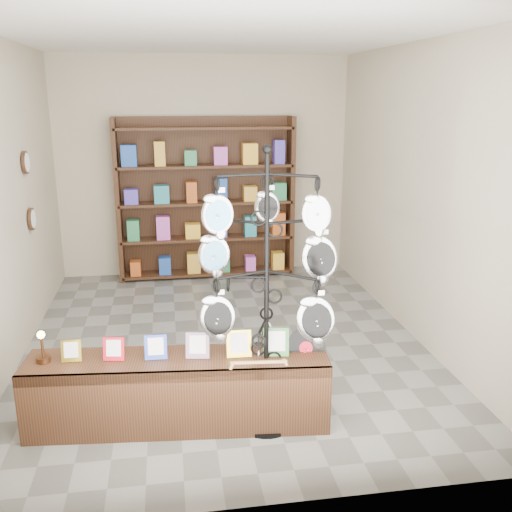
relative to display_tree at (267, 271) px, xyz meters
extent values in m
plane|color=slate|center=(-0.16, 1.59, -1.25)|extent=(5.00, 5.00, 0.00)
plane|color=#B3A990|center=(-0.16, 4.09, 0.25)|extent=(4.00, 0.00, 4.00)
plane|color=#B3A990|center=(-0.16, -0.91, 0.25)|extent=(4.00, 0.00, 4.00)
plane|color=#B3A990|center=(-2.16, 1.59, 0.25)|extent=(0.00, 5.00, 5.00)
plane|color=#B3A990|center=(1.84, 1.59, 0.25)|extent=(0.00, 5.00, 5.00)
plane|color=white|center=(-0.16, 1.59, 1.75)|extent=(5.00, 5.00, 0.00)
cylinder|color=black|center=(0.00, 0.00, -1.23)|extent=(0.51, 0.51, 0.03)
cylinder|color=black|center=(0.00, 0.00, -0.20)|extent=(0.04, 0.04, 2.10)
sphere|color=black|center=(0.00, 0.00, 0.88)|extent=(0.07, 0.07, 0.07)
ellipsoid|color=silver|center=(0.04, 0.22, -0.59)|extent=(0.11, 0.06, 0.22)
cube|color=#B67F4B|center=(-0.10, -0.28, -0.58)|extent=(0.40, 0.05, 0.04)
cube|color=black|center=(-0.67, 0.10, -0.97)|extent=(2.32, 0.68, 0.56)
cube|color=yellow|center=(-1.44, 0.17, -0.60)|extent=(0.15, 0.07, 0.17)
cube|color=red|center=(-1.13, 0.14, -0.60)|extent=(0.16, 0.07, 0.18)
cube|color=#263FA5|center=(-0.82, 0.12, -0.59)|extent=(0.17, 0.07, 0.19)
cube|color=#E54C33|center=(-0.51, 0.09, -0.59)|extent=(0.18, 0.07, 0.20)
cube|color=yellow|center=(-0.20, 0.06, -0.58)|extent=(0.19, 0.08, 0.21)
cube|color=#337233|center=(0.08, 0.03, -0.58)|extent=(0.20, 0.08, 0.22)
cylinder|color=black|center=(0.32, 0.06, -0.66)|extent=(0.32, 0.10, 0.31)
cylinder|color=red|center=(0.32, 0.06, -0.66)|extent=(0.11, 0.04, 0.10)
cylinder|color=#472714|center=(-1.65, 0.19, -0.67)|extent=(0.10, 0.10, 0.04)
cylinder|color=#472714|center=(-1.65, 0.19, -0.57)|extent=(0.02, 0.02, 0.15)
sphere|color=#FFBF59|center=(-1.65, 0.19, -0.47)|extent=(0.06, 0.06, 0.06)
cube|color=black|center=(-0.16, 4.03, -0.15)|extent=(2.40, 0.04, 2.20)
cube|color=black|center=(-1.34, 3.87, -0.15)|extent=(0.06, 0.36, 2.20)
cube|color=black|center=(1.02, 3.87, -0.15)|extent=(0.06, 0.36, 2.20)
cube|color=black|center=(-0.16, 3.87, -1.20)|extent=(2.36, 0.36, 0.04)
cube|color=black|center=(-0.16, 3.87, -0.70)|extent=(2.36, 0.36, 0.03)
cube|color=black|center=(-0.16, 3.87, -0.20)|extent=(2.36, 0.36, 0.04)
cube|color=black|center=(-0.16, 3.87, 0.30)|extent=(2.36, 0.36, 0.04)
cube|color=black|center=(-0.16, 3.87, 0.80)|extent=(2.36, 0.36, 0.04)
cylinder|color=black|center=(-2.13, 2.39, 0.55)|extent=(0.03, 0.24, 0.24)
cylinder|color=black|center=(-2.13, 2.39, -0.05)|extent=(0.03, 0.24, 0.24)
camera|label=1|loc=(-0.69, -3.88, 1.24)|focal=40.00mm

